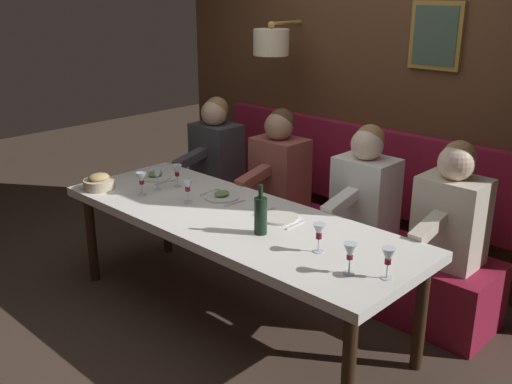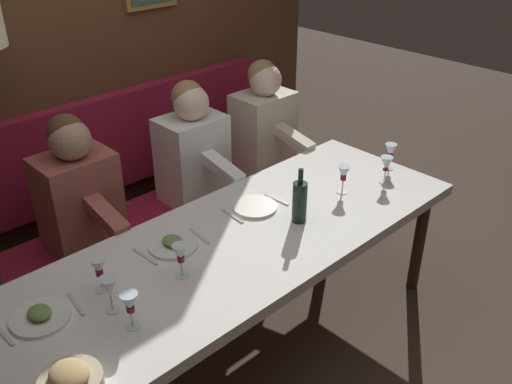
{
  "view_description": "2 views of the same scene",
  "coord_description": "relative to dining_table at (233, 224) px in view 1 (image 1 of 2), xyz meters",
  "views": [
    {
      "loc": [
        -2.39,
        -2.49,
        2.1
      ],
      "look_at": [
        0.05,
        -0.15,
        0.92
      ],
      "focal_mm": 41.13,
      "sensor_mm": 36.0,
      "label": 1
    },
    {
      "loc": [
        -1.71,
        1.54,
        2.29
      ],
      "look_at": [
        0.05,
        -0.15,
        0.92
      ],
      "focal_mm": 39.34,
      "sensor_mm": 36.0,
      "label": 2
    }
  ],
  "objects": [
    {
      "name": "wine_glass_5",
      "position": [
        -0.04,
        0.39,
        0.18
      ],
      "size": [
        0.07,
        0.07,
        0.16
      ],
      "color": "silver",
      "rests_on": "dining_table"
    },
    {
      "name": "back_wall_panel",
      "position": [
        1.46,
        0.01,
        0.69
      ],
      "size": [
        0.59,
        3.92,
        2.9
      ],
      "color": "#51331E",
      "rests_on": "ground_plane"
    },
    {
      "name": "wine_glass_1",
      "position": [
        -0.06,
        -0.73,
        0.18
      ],
      "size": [
        0.07,
        0.07,
        0.16
      ],
      "color": "silver",
      "rests_on": "dining_table"
    },
    {
      "name": "ground_plane",
      "position": [
        0.0,
        0.0,
        -0.68
      ],
      "size": [
        12.0,
        12.0,
        0.0
      ],
      "primitive_type": "plane",
      "color": "#423328"
    },
    {
      "name": "diner_near",
      "position": [
        0.88,
        -0.4,
        0.14
      ],
      "size": [
        0.6,
        0.4,
        0.79
      ],
      "color": "white",
      "rests_on": "banquette_bench"
    },
    {
      "name": "wine_glass_2",
      "position": [
        0.12,
        0.7,
        0.18
      ],
      "size": [
        0.07,
        0.07,
        0.16
      ],
      "color": "silver",
      "rests_on": "dining_table"
    },
    {
      "name": "dining_table",
      "position": [
        0.0,
        0.0,
        0.0
      ],
      "size": [
        0.9,
        2.52,
        0.74
      ],
      "color": "silver",
      "rests_on": "ground_plane"
    },
    {
      "name": "wine_glass_3",
      "position": [
        -0.03,
        0.74,
        0.18
      ],
      "size": [
        0.07,
        0.07,
        0.16
      ],
      "color": "silver",
      "rests_on": "dining_table"
    },
    {
      "name": "wine_bottle",
      "position": [
        -0.09,
        -0.33,
        0.18
      ],
      "size": [
        0.08,
        0.08,
        0.3
      ],
      "color": "black",
      "rests_on": "dining_table"
    },
    {
      "name": "place_setting_0",
      "position": [
        0.16,
        -0.25,
        0.07
      ],
      "size": [
        0.24,
        0.31,
        0.01
      ],
      "color": "silver",
      "rests_on": "dining_table"
    },
    {
      "name": "place_setting_2",
      "position": [
        0.13,
        0.97,
        0.08
      ],
      "size": [
        0.24,
        0.32,
        0.05
      ],
      "color": "white",
      "rests_on": "dining_table"
    },
    {
      "name": "wine_glass_4",
      "position": [
        -0.17,
        0.73,
        0.18
      ],
      "size": [
        0.07,
        0.07,
        0.16
      ],
      "color": "silver",
      "rests_on": "dining_table"
    },
    {
      "name": "diner_far",
      "position": [
        0.88,
        1.12,
        0.14
      ],
      "size": [
        0.6,
        0.4,
        0.79
      ],
      "color": "#3D3D42",
      "rests_on": "banquette_bench"
    },
    {
      "name": "bread_bowl",
      "position": [
        -0.3,
        1.06,
        0.11
      ],
      "size": [
        0.22,
        0.22,
        0.12
      ],
      "color": "beige",
      "rests_on": "dining_table"
    },
    {
      "name": "wine_glass_0",
      "position": [
        -0.07,
        -1.16,
        0.18
      ],
      "size": [
        0.07,
        0.07,
        0.16
      ],
      "color": "silver",
      "rests_on": "dining_table"
    },
    {
      "name": "banquette_bench",
      "position": [
        0.89,
        0.0,
        -0.45
      ],
      "size": [
        0.52,
        2.72,
        0.45
      ],
      "primitive_type": "cube",
      "color": "maroon",
      "rests_on": "ground_plane"
    },
    {
      "name": "diner_middle",
      "position": [
        0.88,
        0.39,
        0.14
      ],
      "size": [
        0.6,
        0.4,
        0.79
      ],
      "color": "#934C42",
      "rests_on": "banquette_bench"
    },
    {
      "name": "place_setting_1",
      "position": [
        0.17,
        0.28,
        0.08
      ],
      "size": [
        0.24,
        0.32,
        0.05
      ],
      "color": "silver",
      "rests_on": "dining_table"
    },
    {
      "name": "diner_nearest",
      "position": [
        0.88,
        -1.03,
        0.14
      ],
      "size": [
        0.6,
        0.4,
        0.79
      ],
      "color": "beige",
      "rests_on": "banquette_bench"
    },
    {
      "name": "wine_glass_6",
      "position": [
        -0.15,
        -1.0,
        0.18
      ],
      "size": [
        0.07,
        0.07,
        0.16
      ],
      "color": "silver",
      "rests_on": "dining_table"
    }
  ]
}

